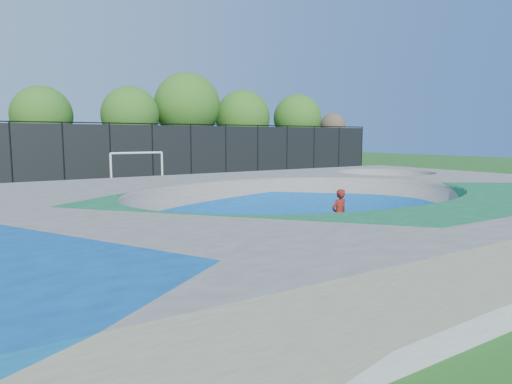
# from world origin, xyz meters

# --- Properties ---
(ground) EXTENTS (120.00, 120.00, 0.00)m
(ground) POSITION_xyz_m (0.00, 0.00, 0.00)
(ground) COLOR #1B5116
(ground) RESTS_ON ground
(skate_deck) EXTENTS (22.00, 14.00, 1.50)m
(skate_deck) POSITION_xyz_m (0.00, 0.00, 0.75)
(skate_deck) COLOR gray
(skate_deck) RESTS_ON ground
(skater) EXTENTS (0.57, 0.38, 1.52)m
(skater) POSITION_xyz_m (0.83, -0.68, 0.76)
(skater) COLOR red
(skater) RESTS_ON ground
(skateboard) EXTENTS (0.80, 0.31, 0.05)m
(skateboard) POSITION_xyz_m (0.83, -0.68, 0.03)
(skateboard) COLOR black
(skateboard) RESTS_ON ground
(soccer_goal) EXTENTS (3.27, 0.12, 2.16)m
(soccer_goal) POSITION_xyz_m (0.35, 16.45, 1.50)
(soccer_goal) COLOR white
(soccer_goal) RESTS_ON ground
(fence) EXTENTS (48.09, 0.09, 4.04)m
(fence) POSITION_xyz_m (0.00, 21.00, 2.10)
(fence) COLOR black
(fence) RESTS_ON ground
(treeline) EXTENTS (52.84, 7.33, 8.66)m
(treeline) POSITION_xyz_m (-5.41, 25.75, 5.21)
(treeline) COLOR #4A3B25
(treeline) RESTS_ON ground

